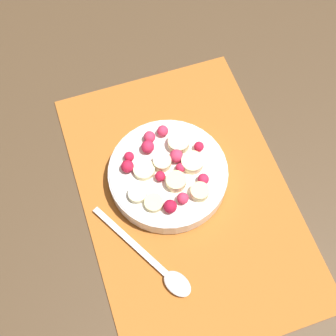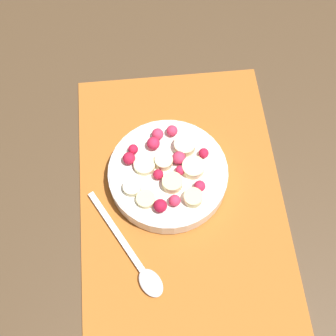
{
  "view_description": "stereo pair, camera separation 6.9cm",
  "coord_description": "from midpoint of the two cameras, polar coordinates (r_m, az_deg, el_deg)",
  "views": [
    {
      "loc": [
        -0.26,
        0.11,
        0.66
      ],
      "look_at": [
        0.03,
        0.02,
        0.04
      ],
      "focal_mm": 50.0,
      "sensor_mm": 36.0,
      "label": 1
    },
    {
      "loc": [
        -0.27,
        0.05,
        0.66
      ],
      "look_at": [
        0.03,
        0.02,
        0.04
      ],
      "focal_mm": 50.0,
      "sensor_mm": 36.0,
      "label": 2
    }
  ],
  "objects": [
    {
      "name": "spoon",
      "position": [
        0.67,
        -0.66,
        -11.99
      ],
      "size": [
        0.17,
        0.11,
        0.01
      ],
      "rotation": [
        0.0,
        0.0,
        3.65
      ],
      "color": "silver",
      "rests_on": "placemat"
    },
    {
      "name": "fruit_bowl",
      "position": [
        0.7,
        2.79,
        -0.92
      ],
      "size": [
        0.18,
        0.18,
        0.05
      ],
      "color": "white",
      "rests_on": "placemat"
    },
    {
      "name": "placemat",
      "position": [
        0.71,
        4.44,
        -4.03
      ],
      "size": [
        0.46,
        0.31,
        0.01
      ],
      "color": "#B26023",
      "rests_on": "ground_plane"
    },
    {
      "name": "ground_plane",
      "position": [
        0.71,
        4.42,
        -4.12
      ],
      "size": [
        3.0,
        3.0,
        0.0
      ],
      "primitive_type": "plane",
      "color": "#4C3823"
    }
  ]
}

